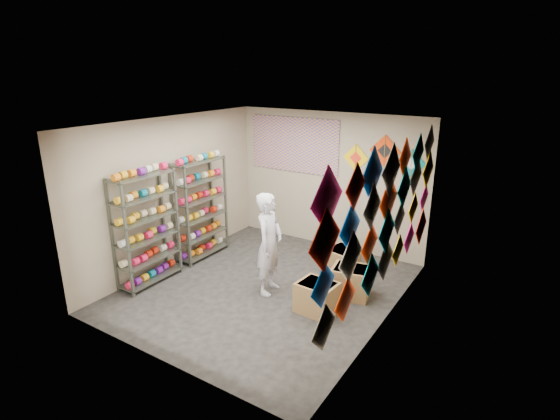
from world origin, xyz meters
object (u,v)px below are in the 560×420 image
Objects in this scene: shelf_rack_back at (200,209)px; carton_b at (351,282)px; shelf_rack_front at (146,229)px; shopkeeper at (269,244)px; carton_a at (317,297)px; carton_c at (341,261)px.

shelf_rack_back reaches higher than carton_b.
shopkeeper is (1.89, 0.82, -0.12)m from shelf_rack_front.
shelf_rack_back is at bearing 171.84° from carton_a.
shelf_rack_front is 1.00× the size of shelf_rack_back.
shelf_rack_front is 3.39× the size of carton_a.
shopkeeper is at bearing 23.38° from shelf_rack_front.
carton_b is (0.22, 0.72, 0.01)m from carton_a.
shelf_rack_front is at bearing -127.61° from carton_c.
shelf_rack_front and shelf_rack_back have the same top height.
carton_b is at bearing 1.69° from shelf_rack_back.
carton_a reaches higher than carton_c.
shopkeeper reaches higher than carton_b.
shelf_rack_back reaches higher than carton_c.
carton_b is at bearing 77.15° from carton_a.
carton_b is (3.07, 1.39, -0.71)m from shelf_rack_front.
carton_a is at bearing -117.80° from carton_b.
shopkeeper is 1.55m from carton_c.
shopkeeper is (1.89, -0.48, -0.12)m from shelf_rack_back.
shopkeeper reaches higher than carton_c.
shopkeeper is 2.97× the size of carton_a.
carton_a is 0.76m from carton_b.
carton_c is (-0.47, 0.66, -0.01)m from carton_b.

